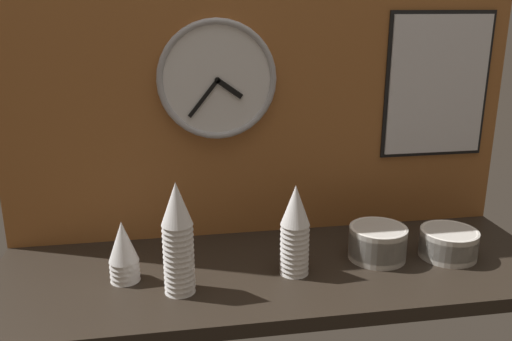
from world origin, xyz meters
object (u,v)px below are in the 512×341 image
at_px(cup_stack_center_left, 178,238).
at_px(bowl_stack_right, 377,241).
at_px(wall_clock, 217,80).
at_px(menu_board, 437,85).
at_px(cup_stack_center_right, 295,230).
at_px(bowl_stack_far_right, 448,242).
at_px(cup_stack_left, 123,251).

height_order(cup_stack_center_left, bowl_stack_right, cup_stack_center_left).
bearing_deg(cup_stack_center_left, wall_clock, 67.19).
distance_m(cup_stack_center_left, menu_board, 0.97).
bearing_deg(menu_board, cup_stack_center_right, -151.23).
xyz_separation_m(cup_stack_center_left, bowl_stack_right, (0.58, 0.11, -0.10)).
height_order(cup_stack_center_right, bowl_stack_far_right, cup_stack_center_right).
bearing_deg(cup_stack_center_right, wall_clock, 122.09).
bearing_deg(menu_board, bowl_stack_right, -138.56).
bearing_deg(bowl_stack_far_right, cup_stack_center_right, -176.85).
xyz_separation_m(bowl_stack_far_right, wall_clock, (-0.66, 0.26, 0.46)).
height_order(cup_stack_center_right, bowl_stack_right, cup_stack_center_right).
bearing_deg(cup_stack_left, wall_clock, 41.04).
distance_m(cup_stack_center_right, menu_board, 0.70).
relative_size(cup_stack_center_left, bowl_stack_far_right, 1.79).
bearing_deg(cup_stack_center_right, bowl_stack_right, 11.70).
bearing_deg(wall_clock, cup_stack_center_right, -57.91).
bearing_deg(bowl_stack_right, cup_stack_center_right, -168.30).
bearing_deg(menu_board, wall_clock, -179.29).
relative_size(bowl_stack_far_right, bowl_stack_right, 1.00).
bearing_deg(bowl_stack_far_right, cup_stack_center_left, -174.47).
xyz_separation_m(cup_stack_center_right, cup_stack_center_left, (-0.32, -0.05, 0.02)).
relative_size(cup_stack_center_right, menu_board, 0.56).
relative_size(cup_stack_left, menu_board, 0.37).
bearing_deg(cup_stack_center_right, cup_stack_center_left, -170.95).
xyz_separation_m(bowl_stack_far_right, bowl_stack_right, (-0.21, 0.03, 0.01)).
height_order(cup_stack_center_left, wall_clock, wall_clock).
bearing_deg(wall_clock, bowl_stack_far_right, -21.50).
height_order(cup_stack_left, menu_board, menu_board).
xyz_separation_m(cup_stack_center_right, cup_stack_left, (-0.47, 0.03, -0.04)).
height_order(bowl_stack_right, wall_clock, wall_clock).
distance_m(cup_stack_left, bowl_stack_far_right, 0.94).
relative_size(cup_stack_center_right, bowl_stack_right, 1.54).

